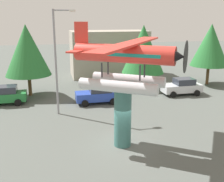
{
  "coord_description": "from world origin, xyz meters",
  "views": [
    {
      "loc": [
        -4.42,
        -15.92,
        8.14
      ],
      "look_at": [
        0.0,
        3.0,
        2.88
      ],
      "focal_mm": 44.19,
      "sensor_mm": 36.0,
      "label": 1
    }
  ],
  "objects": [
    {
      "name": "tree_center_back",
      "position": [
        6.33,
        14.29,
        4.5
      ],
      "size": [
        4.92,
        4.92,
        7.24
      ],
      "color": "brown",
      "rests_on": "ground"
    },
    {
      "name": "streetlight_primary",
      "position": [
        -3.64,
        7.05,
        5.01
      ],
      "size": [
        1.84,
        0.28,
        8.73
      ],
      "color": "gray",
      "rests_on": "ground"
    },
    {
      "name": "car_near_green",
      "position": [
        -8.71,
        11.02,
        0.88
      ],
      "size": [
        4.2,
        2.02,
        1.76
      ],
      "rotation": [
        0.0,
        0.0,
        3.14
      ],
      "color": "#237A38",
      "rests_on": "ground"
    },
    {
      "name": "storefront_building",
      "position": [
        3.97,
        22.0,
        3.12
      ],
      "size": [
        10.52,
        5.18,
        6.24
      ],
      "primitive_type": "cube",
      "color": "#9E9384",
      "rests_on": "ground"
    },
    {
      "name": "tree_east",
      "position": [
        -6.47,
        13.65,
        4.8
      ],
      "size": [
        4.7,
        4.7,
        7.42
      ],
      "color": "brown",
      "rests_on": "ground"
    },
    {
      "name": "car_mid_blue",
      "position": [
        0.1,
        9.31,
        0.88
      ],
      "size": [
        4.2,
        2.02,
        1.76
      ],
      "rotation": [
        0.0,
        0.0,
        3.14
      ],
      "color": "#2847B7",
      "rests_on": "ground"
    },
    {
      "name": "tree_far_east",
      "position": [
        14.66,
        13.84,
        4.83
      ],
      "size": [
        4.52,
        4.52,
        7.35
      ],
      "color": "brown",
      "rests_on": "ground"
    },
    {
      "name": "ground_plane",
      "position": [
        0.0,
        0.0,
        0.0
      ],
      "size": [
        140.0,
        140.0,
        0.0
      ],
      "primitive_type": "plane",
      "color": "#515651"
    },
    {
      "name": "floatplane_monument",
      "position": [
        0.11,
        -0.07,
        5.5
      ],
      "size": [
        7.12,
        9.19,
        4.0
      ],
      "rotation": [
        0.0,
        0.0,
        -0.6
      ],
      "color": "silver",
      "rests_on": "display_pedestal"
    },
    {
      "name": "display_pedestal",
      "position": [
        0.0,
        0.0,
        1.92
      ],
      "size": [
        1.1,
        1.1,
        3.83
      ],
      "primitive_type": "cylinder",
      "color": "#386B66",
      "rests_on": "ground"
    },
    {
      "name": "car_far_silver",
      "position": [
        9.44,
        10.25,
        0.88
      ],
      "size": [
        4.2,
        2.02,
        1.76
      ],
      "rotation": [
        0.0,
        0.0,
        3.14
      ],
      "color": "silver",
      "rests_on": "ground"
    }
  ]
}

